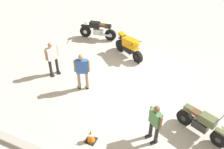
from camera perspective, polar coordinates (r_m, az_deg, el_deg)
ground_plane at (r=11.35m, az=5.35°, el=-2.48°), size 40.00×40.00×0.00m
motorcycle_olive_vintage at (r=9.59m, az=19.13°, el=-10.16°), size 1.88×0.98×1.07m
motorcycle_orange_sportbike at (r=12.89m, az=3.81°, el=6.27°), size 1.79×1.13×1.14m
motorcycle_black_cruiser at (r=14.49m, az=-3.11°, el=9.72°), size 2.08×0.70×1.09m
person_in_green_shirt at (r=8.72m, az=9.41°, el=-10.18°), size 0.55×0.49×1.58m
person_in_white_shirt at (r=11.74m, az=-12.97°, el=3.81°), size 0.47×0.61×1.64m
person_in_blue_shirt at (r=10.64m, az=-6.56°, el=1.07°), size 0.64×0.47×1.72m
traffic_cone at (r=9.07m, az=-4.68°, el=-13.20°), size 0.36×0.36×0.53m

